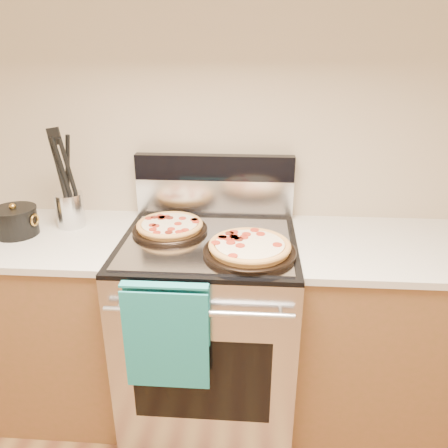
# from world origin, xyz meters

# --- Properties ---
(wall_back) EXTENTS (4.00, 0.00, 4.00)m
(wall_back) POSITION_xyz_m (0.00, 2.00, 1.35)
(wall_back) COLOR tan
(wall_back) RESTS_ON ground
(range_body) EXTENTS (0.76, 0.68, 0.90)m
(range_body) POSITION_xyz_m (0.00, 1.65, 0.45)
(range_body) COLOR #B7B7BC
(range_body) RESTS_ON ground
(oven_window) EXTENTS (0.56, 0.01, 0.40)m
(oven_window) POSITION_xyz_m (0.00, 1.31, 0.45)
(oven_window) COLOR black
(oven_window) RESTS_ON range_body
(cooktop) EXTENTS (0.76, 0.68, 0.02)m
(cooktop) POSITION_xyz_m (0.00, 1.65, 0.91)
(cooktop) COLOR black
(cooktop) RESTS_ON range_body
(backsplash_lower) EXTENTS (0.76, 0.06, 0.18)m
(backsplash_lower) POSITION_xyz_m (0.00, 1.96, 1.01)
(backsplash_lower) COLOR silver
(backsplash_lower) RESTS_ON cooktop
(backsplash_upper) EXTENTS (0.76, 0.06, 0.12)m
(backsplash_upper) POSITION_xyz_m (0.00, 1.96, 1.16)
(backsplash_upper) COLOR black
(backsplash_upper) RESTS_ON backsplash_lower
(oven_handle) EXTENTS (0.70, 0.03, 0.03)m
(oven_handle) POSITION_xyz_m (0.00, 1.27, 0.80)
(oven_handle) COLOR silver
(oven_handle) RESTS_ON range_body
(dish_towel) EXTENTS (0.32, 0.05, 0.42)m
(dish_towel) POSITION_xyz_m (-0.12, 1.27, 0.70)
(dish_towel) COLOR #1A7B83
(dish_towel) RESTS_ON oven_handle
(foil_sheet) EXTENTS (0.70, 0.55, 0.01)m
(foil_sheet) POSITION_xyz_m (0.00, 1.62, 0.92)
(foil_sheet) COLOR gray
(foil_sheet) RESTS_ON cooktop
(cabinet_left) EXTENTS (1.00, 0.62, 0.88)m
(cabinet_left) POSITION_xyz_m (-0.88, 1.68, 0.44)
(cabinet_left) COLOR brown
(cabinet_left) RESTS_ON ground
(countertop_left) EXTENTS (1.02, 0.64, 0.03)m
(countertop_left) POSITION_xyz_m (-0.88, 1.68, 0.90)
(countertop_left) COLOR beige
(countertop_left) RESTS_ON cabinet_left
(cabinet_right) EXTENTS (1.00, 0.62, 0.88)m
(cabinet_right) POSITION_xyz_m (0.88, 1.68, 0.44)
(cabinet_right) COLOR brown
(cabinet_right) RESTS_ON ground
(countertop_right) EXTENTS (1.02, 0.64, 0.03)m
(countertop_right) POSITION_xyz_m (0.88, 1.68, 0.90)
(countertop_right) COLOR beige
(countertop_right) RESTS_ON cabinet_right
(pepperoni_pizza_back) EXTENTS (0.42, 0.42, 0.04)m
(pepperoni_pizza_back) POSITION_xyz_m (-0.18, 1.72, 0.95)
(pepperoni_pizza_back) COLOR #BF853A
(pepperoni_pizza_back) RESTS_ON foil_sheet
(pepperoni_pizza_front) EXTENTS (0.39, 0.39, 0.05)m
(pepperoni_pizza_front) POSITION_xyz_m (0.18, 1.52, 0.95)
(pepperoni_pizza_front) COLOR #BF853A
(pepperoni_pizza_front) RESTS_ON foil_sheet
(utensil_crock) EXTENTS (0.14, 0.14, 0.16)m
(utensil_crock) POSITION_xyz_m (-0.66, 1.79, 0.99)
(utensil_crock) COLOR silver
(utensil_crock) RESTS_ON countertop_left
(saucepan) EXTENTS (0.21, 0.21, 0.11)m
(saucepan) POSITION_xyz_m (-0.87, 1.67, 0.97)
(saucepan) COLOR black
(saucepan) RESTS_ON countertop_left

